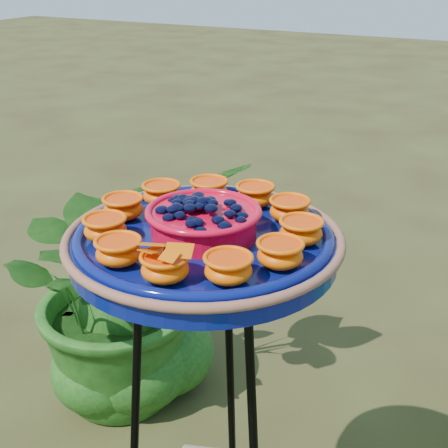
# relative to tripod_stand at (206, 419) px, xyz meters

# --- Properties ---
(tripod_stand) EXTENTS (0.36, 0.37, 0.89)m
(tripod_stand) POSITION_rel_tripod_stand_xyz_m (0.00, 0.00, 0.00)
(tripod_stand) COLOR black
(tripod_stand) RESTS_ON ground
(feeder_dish) EXTENTS (0.50, 0.50, 0.11)m
(feeder_dish) POSITION_rel_tripod_stand_xyz_m (0.00, -0.00, 0.39)
(feeder_dish) COLOR #07115C
(feeder_dish) RESTS_ON tripod_stand
(shrub_back_left) EXTENTS (0.93, 0.97, 0.83)m
(shrub_back_left) POSITION_rel_tripod_stand_xyz_m (-0.61, 0.55, -0.12)
(shrub_back_left) COLOR #154512
(shrub_back_left) RESTS_ON ground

